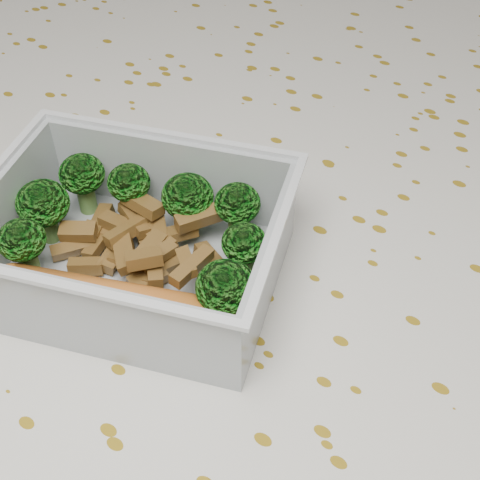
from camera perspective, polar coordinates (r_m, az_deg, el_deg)
The scene contains 6 objects.
dining_table at distance 0.48m, azimuth -0.68°, elevation -10.02°, with size 1.40×0.90×0.75m.
tablecloth at distance 0.44m, azimuth -0.73°, elevation -6.20°, with size 1.46×0.96×0.19m.
lunch_container at distance 0.40m, azimuth -8.91°, elevation -0.96°, with size 0.21×0.19×0.06m.
broccoli_florets at distance 0.40m, azimuth -8.12°, elevation 1.80°, with size 0.16×0.13×0.04m.
meat_pile at distance 0.41m, azimuth -8.42°, elevation -0.42°, with size 0.10×0.08×0.03m.
sausage at distance 0.38m, azimuth -10.40°, elevation -5.34°, with size 0.14×0.07×0.03m.
Camera 1 is at (0.17, -0.22, 1.06)m, focal length 50.00 mm.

